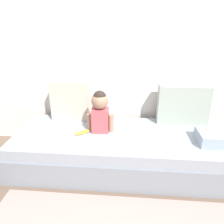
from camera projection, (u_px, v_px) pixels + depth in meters
The scene contains 8 objects.
ground_plane at pixel (123, 164), 2.46m from camera, with size 12.00×12.00×0.00m, color brown.
back_wall at pixel (127, 55), 2.55m from camera, with size 5.63×0.10×2.31m, color silver.
couch at pixel (124, 150), 2.39m from camera, with size 2.43×0.90×0.40m.
throw_pillow_left at pixel (71, 100), 2.59m from camera, with size 0.46×0.16×0.48m, color #C1B29E.
throw_pillow_right at pixel (183, 105), 2.49m from camera, with size 0.58×0.16×0.45m, color #99A393.
toddler at pixel (100, 110), 2.28m from camera, with size 0.29×0.18×0.46m.
banana at pixel (82, 132), 2.30m from camera, with size 0.17×0.04×0.04m, color yellow.
folded_blanket at pixel (219, 138), 2.11m from camera, with size 0.40×0.28×0.12m, color #8E9EB2.
Camera 1 is at (0.04, -2.05, 1.50)m, focal length 34.31 mm.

